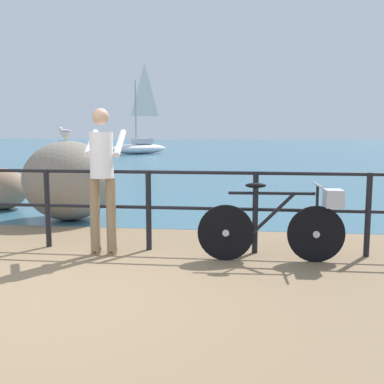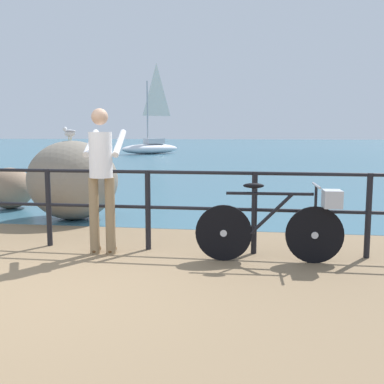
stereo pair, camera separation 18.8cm
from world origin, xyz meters
TOP-DOWN VIEW (x-y plane):
  - ground_plane at (0.00, 20.00)m, footprint 120.00×120.00m
  - sea_surface at (0.00, 48.07)m, footprint 120.00×90.00m
  - promenade_railing at (-0.00, 1.81)m, footprint 9.48×0.07m
  - bicycle at (2.34, 1.46)m, footprint 1.70×0.48m
  - person_at_railing at (0.17, 1.53)m, footprint 0.48×0.65m
  - breakwater_boulder_main at (-1.12, 3.64)m, footprint 1.56×1.37m
  - breakwater_boulder_left at (-2.80, 4.53)m, footprint 0.94×0.83m
  - seagull at (-1.18, 3.74)m, footprint 0.33×0.22m
  - sailboat at (-5.42, 27.07)m, footprint 4.01×4.05m

SIDE VIEW (x-z plane):
  - ground_plane at x=0.00m, z-range -0.10..0.00m
  - sea_surface at x=0.00m, z-range 0.00..0.01m
  - breakwater_boulder_left at x=-2.80m, z-range 0.00..0.81m
  - bicycle at x=2.34m, z-range 0.00..0.92m
  - promenade_railing at x=0.00m, z-range 0.13..1.15m
  - breakwater_boulder_main at x=-1.12m, z-range 0.00..1.35m
  - sailboat at x=-5.42m, z-range -2.37..3.79m
  - person_at_railing at x=0.17m, z-range 0.10..1.88m
  - seagull at x=-1.18m, z-range 1.38..1.61m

